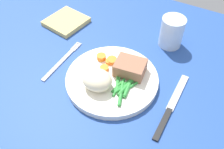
% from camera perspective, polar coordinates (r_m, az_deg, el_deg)
% --- Properties ---
extents(dining_table, '(1.20, 0.90, 0.02)m').
position_cam_1_polar(dining_table, '(0.64, -1.85, -2.34)').
color(dining_table, '#234793').
rests_on(dining_table, ground).
extents(dinner_plate, '(0.23, 0.23, 0.02)m').
position_cam_1_polar(dinner_plate, '(0.62, 0.00, -1.11)').
color(dinner_plate, white).
rests_on(dinner_plate, dining_table).
extents(meat_portion, '(0.08, 0.07, 0.03)m').
position_cam_1_polar(meat_portion, '(0.62, 4.16, 1.59)').
color(meat_portion, '#936047').
rests_on(meat_portion, dinner_plate).
extents(mashed_potatoes, '(0.07, 0.06, 0.04)m').
position_cam_1_polar(mashed_potatoes, '(0.59, -3.75, -1.11)').
color(mashed_potatoes, beige).
rests_on(mashed_potatoes, dinner_plate).
extents(carrot_slices, '(0.05, 0.06, 0.01)m').
position_cam_1_polar(carrot_slices, '(0.65, -0.96, 3.14)').
color(carrot_slices, orange).
rests_on(carrot_slices, dinner_plate).
extents(green_beans, '(0.06, 0.10, 0.01)m').
position_cam_1_polar(green_beans, '(0.60, 2.94, -2.70)').
color(green_beans, '#2D8C38').
rests_on(green_beans, dinner_plate).
extents(fork, '(0.01, 0.17, 0.00)m').
position_cam_1_polar(fork, '(0.69, -11.31, 3.11)').
color(fork, silver).
rests_on(fork, dining_table).
extents(knife, '(0.02, 0.20, 0.01)m').
position_cam_1_polar(knife, '(0.60, 13.31, -7.19)').
color(knife, black).
rests_on(knife, dining_table).
extents(water_glass, '(0.07, 0.07, 0.09)m').
position_cam_1_polar(water_glass, '(0.73, 13.41, 9.02)').
color(water_glass, silver).
rests_on(water_glass, dining_table).
extents(napkin, '(0.13, 0.13, 0.01)m').
position_cam_1_polar(napkin, '(0.82, -10.44, 11.85)').
color(napkin, '#DBBC6B').
rests_on(napkin, dining_table).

